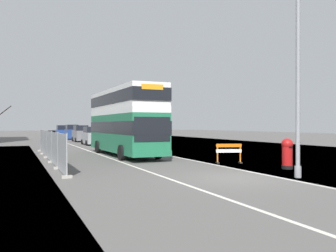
# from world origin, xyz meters

# --- Properties ---
(ground) EXTENTS (140.00, 280.00, 0.10)m
(ground) POSITION_xyz_m (0.53, 0.13, -0.05)
(ground) COLOR #565451
(double_decker_bus) EXTENTS (2.91, 11.57, 4.87)m
(double_decker_bus) POSITION_xyz_m (-1.18, 12.89, 2.59)
(double_decker_bus) COLOR #1E6B47
(double_decker_bus) RESTS_ON ground
(lamppost_foreground) EXTENTS (0.29, 0.70, 8.24)m
(lamppost_foreground) POSITION_xyz_m (2.54, -0.92, 3.89)
(lamppost_foreground) COLOR gray
(lamppost_foreground) RESTS_ON ground
(red_pillar_postbox) EXTENTS (0.59, 0.59, 1.57)m
(red_pillar_postbox) POSITION_xyz_m (4.25, 1.67, 0.86)
(red_pillar_postbox) COLOR black
(red_pillar_postbox) RESTS_ON ground
(roadworks_barrier) EXTENTS (1.58, 0.86, 1.15)m
(roadworks_barrier) POSITION_xyz_m (2.98, 5.17, 0.72)
(roadworks_barrier) COLOR orange
(roadworks_barrier) RESTS_ON ground
(construction_site_fence) EXTENTS (0.44, 17.20, 1.91)m
(construction_site_fence) POSITION_xyz_m (-6.62, 11.30, 0.91)
(construction_site_fence) COLOR #A8AAAD
(construction_site_fence) RESTS_ON ground
(car_oncoming_near) EXTENTS (1.99, 4.55, 2.07)m
(car_oncoming_near) POSITION_xyz_m (-0.52, 28.13, 0.98)
(car_oncoming_near) COLOR gray
(car_oncoming_near) RESTS_ON ground
(car_receding_mid) EXTENTS (1.96, 4.54, 2.21)m
(car_receding_mid) POSITION_xyz_m (-0.37, 36.76, 1.04)
(car_receding_mid) COLOR slate
(car_receding_mid) RESTS_ON ground
(car_receding_far) EXTENTS (2.05, 3.86, 2.31)m
(car_receding_far) POSITION_xyz_m (-0.36, 44.99, 1.08)
(car_receding_far) COLOR navy
(car_receding_far) RESTS_ON ground
(car_far_side) EXTENTS (2.03, 3.92, 2.21)m
(car_far_side) POSITION_xyz_m (-0.77, 54.75, 1.03)
(car_far_side) COLOR navy
(car_far_side) RESTS_ON ground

